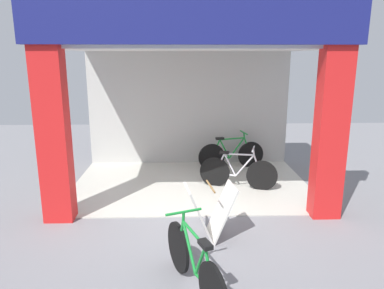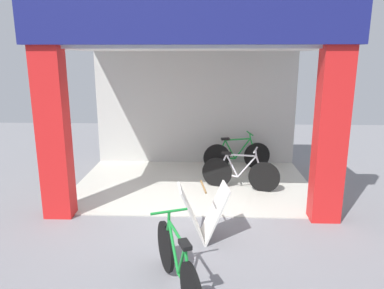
{
  "view_description": "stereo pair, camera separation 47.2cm",
  "coord_description": "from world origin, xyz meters",
  "views": [
    {
      "loc": [
        -0.23,
        -6.1,
        2.86
      ],
      "look_at": [
        0.0,
        0.88,
        1.15
      ],
      "focal_mm": 33.88,
      "sensor_mm": 36.0,
      "label": 1
    },
    {
      "loc": [
        0.25,
        -6.09,
        2.86
      ],
      "look_at": [
        0.0,
        0.88,
        1.15
      ],
      "focal_mm": 33.88,
      "sensor_mm": 36.0,
      "label": 2
    }
  ],
  "objects": [
    {
      "name": "bicycle_inside_0",
      "position": [
        1.02,
        1.45,
        0.38
      ],
      "size": [
        1.66,
        0.57,
        0.94
      ],
      "color": "black",
      "rests_on": "ground"
    },
    {
      "name": "sandwich_board_sign",
      "position": [
        0.24,
        -0.79,
        0.45
      ],
      "size": [
        0.84,
        0.65,
        0.91
      ],
      "color": "silver",
      "rests_on": "ground"
    },
    {
      "name": "bicycle_inside_1",
      "position": [
        1.08,
        2.89,
        0.38
      ],
      "size": [
        1.73,
        0.49,
        0.96
      ],
      "color": "black",
      "rests_on": "ground"
    },
    {
      "name": "shop_facade",
      "position": [
        0.0,
        1.71,
        2.04
      ],
      "size": [
        5.49,
        3.83,
        3.86
      ],
      "color": "beige",
      "rests_on": "ground"
    },
    {
      "name": "bicycle_parked_0",
      "position": [
        -0.07,
        -2.17,
        0.39
      ],
      "size": [
        0.69,
        1.65,
        0.97
      ],
      "color": "black",
      "rests_on": "ground"
    },
    {
      "name": "ground_plane",
      "position": [
        0.0,
        0.0,
        0.0
      ],
      "size": [
        18.58,
        18.58,
        0.0
      ],
      "primitive_type": "plane",
      "color": "gray",
      "rests_on": "ground"
    }
  ]
}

